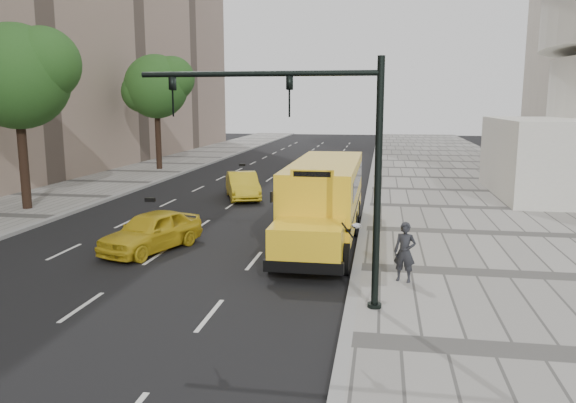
% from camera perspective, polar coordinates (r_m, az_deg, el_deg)
% --- Properties ---
extents(ground, '(140.00, 140.00, 0.00)m').
position_cam_1_polar(ground, '(24.48, -6.55, -2.52)').
color(ground, black).
rests_on(ground, ground).
extents(sidewalk_museum, '(12.00, 140.00, 0.15)m').
position_cam_1_polar(sidewalk_museum, '(24.13, 22.05, -3.21)').
color(sidewalk_museum, gray).
rests_on(sidewalk_museum, ground).
extents(curb_museum, '(0.30, 140.00, 0.15)m').
position_cam_1_polar(curb_museum, '(23.55, 7.64, -2.87)').
color(curb_museum, gray).
rests_on(curb_museum, ground).
extents(curb_far, '(0.30, 140.00, 0.15)m').
position_cam_1_polar(curb_far, '(27.74, -22.65, -1.59)').
color(curb_far, gray).
rests_on(curb_far, ground).
extents(tree_b, '(5.59, 4.97, 8.98)m').
position_cam_1_polar(tree_b, '(30.02, -25.71, 11.44)').
color(tree_b, black).
rests_on(tree_b, ground).
extents(tree_c, '(5.44, 4.84, 8.88)m').
position_cam_1_polar(tree_c, '(44.84, -13.14, 11.35)').
color(tree_c, black).
rests_on(tree_c, ground).
extents(school_bus, '(2.96, 11.56, 3.19)m').
position_cam_1_polar(school_bus, '(22.18, 3.77, 0.85)').
color(school_bus, yellow).
rests_on(school_bus, ground).
extents(taxi_near, '(3.03, 4.59, 1.45)m').
position_cam_1_polar(taxi_near, '(20.83, -13.71, -2.94)').
color(taxi_near, gold).
rests_on(taxi_near, ground).
extents(taxi_far, '(3.00, 4.72, 1.47)m').
position_cam_1_polar(taxi_far, '(31.23, -4.63, 1.62)').
color(taxi_far, gold).
rests_on(taxi_far, ground).
extents(pedestrian, '(0.74, 0.59, 1.76)m').
position_cam_1_polar(pedestrian, '(16.67, 11.78, -5.04)').
color(pedestrian, '#232428').
rests_on(pedestrian, sidewalk_museum).
extents(traffic_signal, '(6.18, 0.36, 6.40)m').
position_cam_1_polar(traffic_signal, '(13.94, 3.38, 5.02)').
color(traffic_signal, black).
rests_on(traffic_signal, ground).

